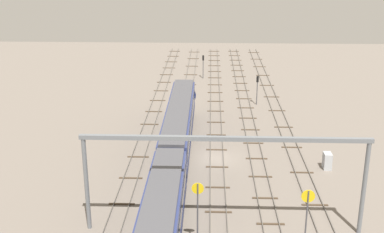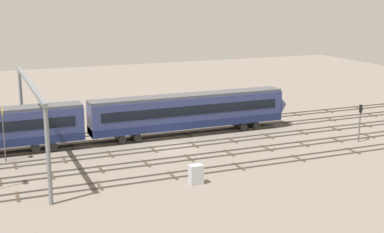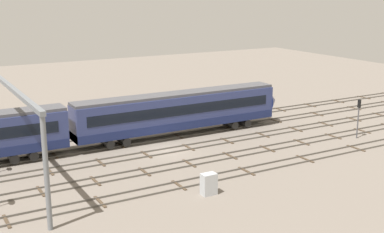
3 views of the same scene
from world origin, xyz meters
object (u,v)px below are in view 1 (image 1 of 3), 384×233
(signal_light_trackside_departure, at_px, (257,86))
(relay_cabinet, at_px, (327,161))
(signal_light_trackside_approach, at_px, (203,63))
(speed_sign_mid_trackside, at_px, (307,215))
(speed_sign_near_foreground, at_px, (198,207))
(overhead_gantry, at_px, (225,158))

(signal_light_trackside_departure, xyz_separation_m, relay_cabinet, (-22.59, -5.51, -1.99))
(signal_light_trackside_approach, bearing_deg, signal_light_trackside_departure, -151.77)
(speed_sign_mid_trackside, relative_size, signal_light_trackside_approach, 1.41)
(signal_light_trackside_departure, bearing_deg, signal_light_trackside_approach, 28.23)
(signal_light_trackside_departure, relative_size, relay_cabinet, 2.48)
(speed_sign_near_foreground, height_order, signal_light_trackside_departure, speed_sign_near_foreground)
(speed_sign_mid_trackside, xyz_separation_m, relay_cabinet, (16.68, -5.37, -2.96))
(speed_sign_near_foreground, relative_size, relay_cabinet, 3.18)
(speed_sign_near_foreground, xyz_separation_m, signal_light_trackside_approach, (53.19, 0.38, -0.85))
(signal_light_trackside_departure, bearing_deg, speed_sign_near_foreground, 168.27)
(overhead_gantry, bearing_deg, speed_sign_near_foreground, 141.75)
(overhead_gantry, xyz_separation_m, relay_cabinet, (12.66, -11.31, -5.67))
(speed_sign_near_foreground, bearing_deg, speed_sign_mid_trackside, -100.07)
(speed_sign_near_foreground, relative_size, signal_light_trackside_departure, 1.28)
(speed_sign_mid_trackside, distance_m, signal_light_trackside_approach, 55.25)
(relay_cabinet, bearing_deg, speed_sign_mid_trackside, 162.14)
(speed_sign_mid_trackside, bearing_deg, signal_light_trackside_approach, 8.71)
(speed_sign_mid_trackside, relative_size, relay_cabinet, 3.33)
(signal_light_trackside_approach, xyz_separation_m, relay_cabinet, (-37.93, -13.74, -1.88))
(overhead_gantry, height_order, speed_sign_near_foreground, overhead_gantry)
(speed_sign_near_foreground, height_order, relay_cabinet, speed_sign_near_foreground)
(signal_light_trackside_approach, height_order, signal_light_trackside_departure, signal_light_trackside_departure)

